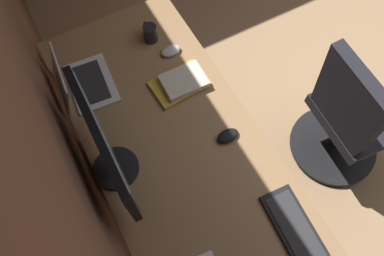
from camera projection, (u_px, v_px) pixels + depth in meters
The scene contains 11 objects.
wall_back at pixel (50, 191), 0.93m from camera, with size 5.28×0.10×2.60m, color brown.
desk at pixel (183, 160), 1.65m from camera, with size 1.83×0.75×0.73m.
drawer_pedestal at pixel (165, 157), 1.99m from camera, with size 0.40×0.51×0.69m.
monitor_primary at pixel (105, 147), 1.34m from camera, with size 0.56×0.20×0.41m.
laptop_left at pixel (80, 82), 1.70m from camera, with size 0.32×0.28×0.20m.
keyboard_main at pixel (300, 238), 1.42m from camera, with size 0.43×0.17×0.02m.
mouse_main at pixel (171, 51), 1.82m from camera, with size 0.06×0.10×0.03m, color silver.
mouse_spare at pixel (228, 136), 1.61m from camera, with size 0.06×0.10×0.03m, color black.
book_stack_near at pixel (182, 82), 1.73m from camera, with size 0.19×0.28×0.05m.
coffee_mug at pixel (150, 33), 1.83m from camera, with size 0.11×0.07×0.09m.
office_chair at pixel (348, 120), 1.97m from camera, with size 0.56×0.57×0.97m.
Camera 1 is at (-0.41, 2.04, 2.21)m, focal length 33.33 mm.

